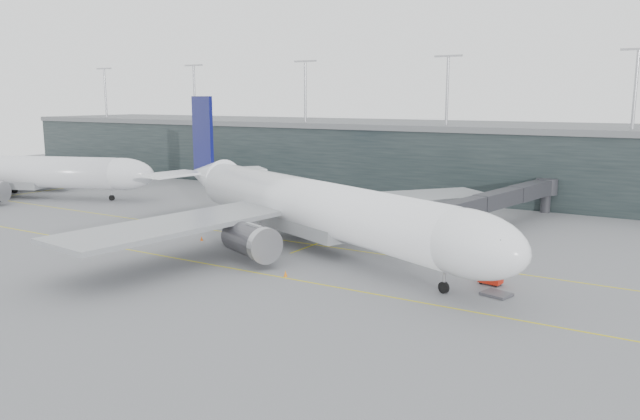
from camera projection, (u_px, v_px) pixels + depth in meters
The scene contains 18 objects.
ground at pixel (300, 236), 95.10m from camera, with size 320.00×320.00×0.00m, color slate.
taxiline_a at pixel (285, 240), 91.75m from camera, with size 160.00×0.25×0.02m, color gold.
taxiline_b at pixel (213, 265), 78.33m from camera, with size 160.00×0.25×0.02m, color gold.
taxiline_lead_main at pixel (387, 218), 109.30m from camera, with size 0.25×60.00×0.02m, color gold.
taxiline_lead_adj at pixel (87, 185), 150.52m from camera, with size 0.25×60.00×0.02m, color gold.
terminal at pixel (439, 156), 142.40m from camera, with size 240.00×36.00×29.00m.
main_aircraft at pixel (308, 206), 86.66m from camera, with size 71.66×66.10×21.02m.
jet_bridge at pixel (497, 198), 101.48m from camera, with size 10.26×43.72×6.26m.
second_aircraft at pixel (9, 172), 131.38m from camera, with size 66.37×61.23×19.21m.
gse_cart at pixel (491, 277), 69.93m from camera, with size 2.63×1.89×1.66m.
baggage_dolly at pixel (496, 294), 66.13m from camera, with size 2.86×2.28×0.29m, color #3D3D43.
uld_a at pixel (306, 216), 105.83m from camera, with size 2.03×1.71×1.70m.
uld_b at pixel (324, 217), 104.93m from camera, with size 2.23×1.95×1.73m.
uld_c at pixel (339, 220), 101.97m from camera, with size 2.65×2.44×1.95m.
cone_nose at pixel (500, 270), 74.50m from camera, with size 0.44×0.44×0.70m, color red.
cone_wing_stbd at pixel (286, 274), 73.11m from camera, with size 0.46×0.46×0.73m, color orange.
cone_wing_port at pixel (380, 229), 98.13m from camera, with size 0.44×0.44×0.70m, color orange.
cone_tail at pixel (202, 238), 91.61m from camera, with size 0.42×0.42×0.67m, color #D44F0B.
Camera 1 is at (51.24, -77.57, 20.63)m, focal length 35.00 mm.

